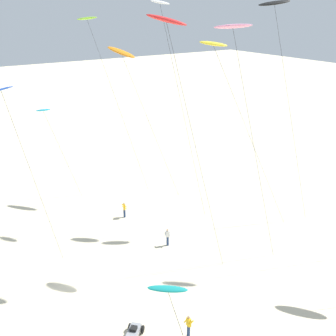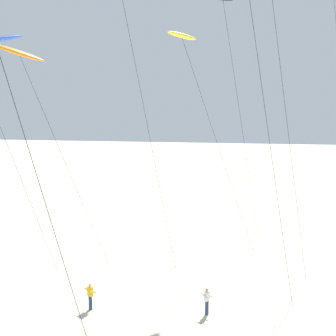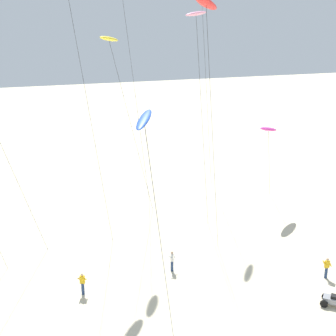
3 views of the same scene
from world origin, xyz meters
The scene contains 9 objects.
kite_magenta centered at (13.34, 17.83, 8.27)m, with size 4.24×3.86×8.85m.
kite_pink centered at (2.59, 12.54, 18.97)m, with size 4.62×4.50×19.45m.
kite_blue centered at (-6.65, -2.41, 14.15)m, with size 3.37×3.66×14.88m.
kite_yellow centered at (-3.36, 15.66, 17.14)m, with size 6.63×6.76×17.64m.
kite_red centered at (1.01, 7.67, 19.49)m, with size 4.85×4.81×20.17m.
kite_flyer_nearest centered at (-7.88, 8.30, 0.89)m, with size 0.70×0.69×1.67m.
kite_flyer_middle centered at (9.64, 3.68, 0.89)m, with size 0.57×0.55×1.67m.
kite_flyer_furthest centered at (-0.79, 8.94, 0.89)m, with size 0.70×0.71×1.67m.
beach_buggy centered at (7.77, 0.53, 0.43)m, with size 1.89×1.93×0.82m.
Camera 3 is at (-12.56, -19.89, 18.20)m, focal length 48.24 mm.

